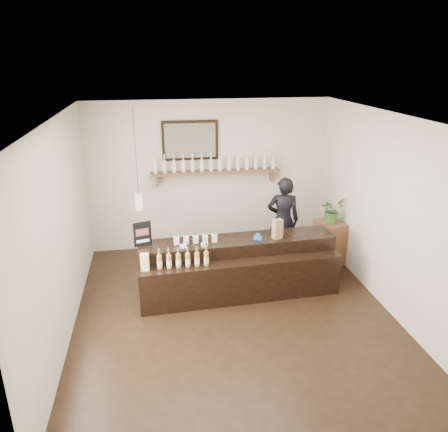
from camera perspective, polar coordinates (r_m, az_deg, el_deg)
ground at (r=6.54m, az=1.23°, el=-12.42°), size 5.00×5.00×0.00m
room_shell at (r=5.80m, az=1.35°, el=1.88°), size 5.00×5.00×5.00m
back_wall_decor at (r=8.03m, az=-2.82°, el=7.45°), size 2.66×0.96×1.69m
counter at (r=6.86m, az=1.84°, el=-6.84°), size 3.08×0.96×1.00m
promo_sign at (r=6.57m, az=-10.60°, el=-2.32°), size 0.26×0.10×0.38m
paper_bag at (r=6.79m, az=7.00°, el=-1.69°), size 0.17×0.15×0.31m
tape_dispenser at (r=6.75m, az=4.44°, el=-2.78°), size 0.13×0.08×0.10m
side_cabinet at (r=8.05m, az=13.57°, el=-3.32°), size 0.50×0.60×0.77m
potted_plant at (r=7.83m, az=13.93°, el=0.78°), size 0.53×0.51×0.45m
shopkeeper at (r=7.76m, az=7.74°, el=0.18°), size 0.72×0.55×1.77m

